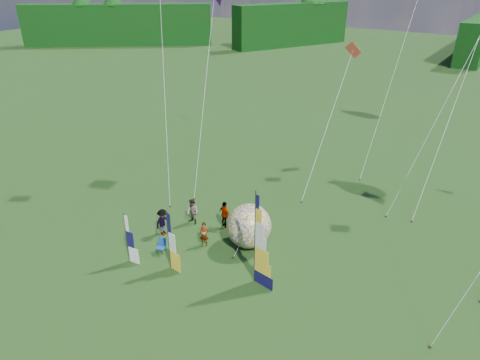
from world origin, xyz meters
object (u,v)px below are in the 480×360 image
Objects in this scene: bol_inflatable at (249,226)px; spectator_a at (204,234)px; feather_banner_main at (255,240)px; kite_whale at (463,76)px; side_banner_left at (169,241)px; spectator_c at (163,222)px; side_banner_far at (127,238)px; spectator_d at (225,214)px; camp_chair at (161,246)px; spectator_b at (192,212)px.

bol_inflatable is 2.76m from spectator_a.
feather_banner_main is 0.31× the size of kite_whale.
side_banner_left is 2.97m from spectator_a.
side_banner_far is at bearing -173.68° from spectator_c.
feather_banner_main is at bearing -51.48° from bol_inflatable.
spectator_c reaches higher than spectator_a.
side_banner_far reaches higher than spectator_d.
side_banner_left is 1.17× the size of side_banner_far.
kite_whale is at bearing 50.90° from side_banner_far.
bol_inflatable is 2.59m from spectator_d.
feather_banner_main reaches higher than spectator_d.
bol_inflatable is 1.52× the size of spectator_c.
bol_inflatable reaches higher than spectator_c.
feather_banner_main is 2.98× the size of spectator_c.
spectator_d reaches higher than camp_chair.
kite_whale reaches higher than bol_inflatable.
side_banner_far is 4.56m from spectator_a.
spectator_b is (-2.01, 4.31, -0.94)m from side_banner_left.
spectator_c is (-2.70, 2.26, -0.93)m from side_banner_left.
spectator_a is at bearing -144.43° from bol_inflatable.
spectator_a is 20.64m from kite_whale.
side_banner_left is at bearing -53.88° from spectator_b.
side_banner_left is 5.26m from spectator_d.
camp_chair is (-1.63, -2.06, -0.34)m from spectator_a.
kite_whale reaches higher than spectator_a.
side_banner_far is 5.26m from spectator_b.
spectator_a is at bearing 48.01° from side_banner_far.
bol_inflatable is 5.35m from camp_chair.
camp_chair is at bearing -136.45° from bol_inflatable.
bol_inflatable is at bearing 136.25° from feather_banner_main.
feather_banner_main is 5.78× the size of camp_chair.
bol_inflatable is at bearing 24.58° from camp_chair.
side_banner_left is at bearing -101.10° from kite_whale.
side_banner_far is at bearing -151.32° from feather_banner_main.
spectator_a is at bearing -23.50° from spectator_b.
spectator_c is (-5.10, -2.09, -0.46)m from bol_inflatable.
spectator_a reaches higher than camp_chair.
bol_inflatable reaches higher than spectator_b.
spectator_b is 0.10× the size of kite_whale.
spectator_b is at bearing -179.40° from bol_inflatable.
kite_whale reaches higher than spectator_b.
feather_banner_main is at bearing 14.04° from side_banner_far.
side_banner_left is 4.84m from spectator_b.
spectator_b is (-4.40, -0.05, -0.48)m from bol_inflatable.
side_banner_left reaches higher than spectator_a.
side_banner_far is 0.18× the size of kite_whale.
side_banner_left is at bearing -151.14° from feather_banner_main.
bol_inflatable reaches higher than spectator_a.
bol_inflatable is (4.78, 5.25, -0.20)m from side_banner_far.
camp_chair is 23.20m from kite_whale.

